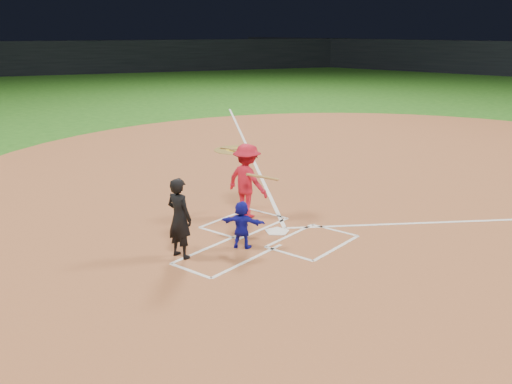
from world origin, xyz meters
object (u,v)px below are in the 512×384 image
Objects in this scene: on_deck_circle at (236,150)px; umpire at (179,218)px; home_plate at (277,231)px; catcher at (242,225)px; batter_at_plate at (247,181)px.

umpire reaches higher than on_deck_circle.
home_plate is 0.35× the size of on_deck_circle.
on_deck_circle is 9.96m from catcher.
catcher is 0.56× the size of batter_at_plate.
batter_at_plate reaches higher than on_deck_circle.
umpire reaches higher than catcher.
batter_at_plate is (-1.24, 1.67, 0.40)m from catcher.
umpire is at bearing 36.32° from catcher.
on_deck_circle is at bearing -55.75° from umpire.
on_deck_circle is 1.65× the size of catcher.
home_plate is 1.34m from catcher.
home_plate is at bearing -18.96° from batter_at_plate.
on_deck_circle is 1.02× the size of umpire.
catcher is (-0.01, -1.24, 0.51)m from home_plate.
umpire is (-0.65, -1.17, 0.32)m from catcher.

